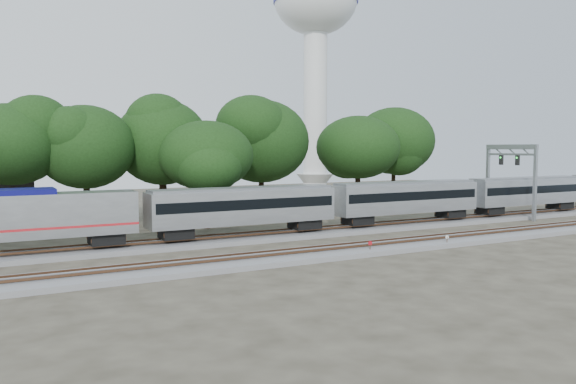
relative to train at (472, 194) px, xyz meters
name	(u,v)px	position (x,y,z in m)	size (l,w,h in m)	color
ground	(318,246)	(-25.29, -6.00, -3.35)	(160.00, 160.00, 0.00)	#383328
track_far	(287,235)	(-25.29, 0.00, -3.15)	(160.00, 5.00, 0.73)	slate
track_near	(343,251)	(-25.29, -10.00, -3.15)	(160.00, 5.00, 0.73)	slate
train	(472,194)	(0.00, 0.00, 0.00)	(115.40, 3.30, 4.87)	silver
switch_stand_red	(370,246)	(-23.54, -11.36, -2.65)	(0.35, 0.08, 1.10)	#512D19
switch_stand_white	(447,239)	(-15.37, -11.79, -2.69)	(0.33, 0.10, 1.04)	#512D19
switch_lever	(425,247)	(-17.74, -11.56, -3.20)	(0.50, 0.30, 0.30)	#512D19
water_tower	(316,24)	(1.06, 38.10, 27.35)	(14.97, 14.97, 41.44)	silver
signal_gantry	(511,165)	(6.67, 0.00, 3.40)	(0.64, 7.62, 9.27)	gray
tree_1	(12,145)	(-48.97, 14.21, 5.80)	(9.32, 9.32, 13.13)	black
tree_2	(85,147)	(-42.06, 13.29, 5.54)	(9.05, 9.05, 12.77)	black
tree_3	(162,142)	(-33.41, 15.02, 6.10)	(9.62, 9.62, 13.57)	black
tree_4	(206,156)	(-30.13, 9.49, 4.63)	(8.14, 8.14, 11.47)	black
tree_5	(261,141)	(-19.84, 17.06, 6.32)	(9.85, 9.85, 13.88)	black
tree_6	(358,147)	(-5.83, 15.25, 5.56)	(9.07, 9.07, 12.79)	black
tree_7	(394,141)	(2.73, 18.05, 6.53)	(10.06, 10.06, 14.18)	black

